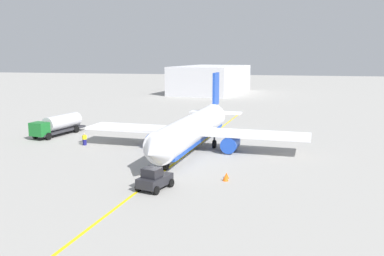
{
  "coord_description": "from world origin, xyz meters",
  "views": [
    {
      "loc": [
        53.95,
        11.59,
        12.83
      ],
      "look_at": [
        0.0,
        0.0,
        3.0
      ],
      "focal_mm": 39.37,
      "sensor_mm": 36.0,
      "label": 1
    }
  ],
  "objects_px": {
    "fuel_tanker": "(58,124)",
    "refueling_worker": "(85,140)",
    "safety_cone_nose": "(226,175)",
    "pushback_tug": "(154,179)",
    "airplane": "(193,130)",
    "safety_cone_wingtip": "(225,178)"
  },
  "relations": [
    {
      "from": "airplane",
      "to": "pushback_tug",
      "type": "height_order",
      "value": "airplane"
    },
    {
      "from": "fuel_tanker",
      "to": "pushback_tug",
      "type": "height_order",
      "value": "fuel_tanker"
    },
    {
      "from": "refueling_worker",
      "to": "safety_cone_nose",
      "type": "relative_size",
      "value": 2.74
    },
    {
      "from": "airplane",
      "to": "refueling_worker",
      "type": "height_order",
      "value": "airplane"
    },
    {
      "from": "refueling_worker",
      "to": "fuel_tanker",
      "type": "bearing_deg",
      "value": -128.98
    },
    {
      "from": "refueling_worker",
      "to": "safety_cone_nose",
      "type": "height_order",
      "value": "refueling_worker"
    },
    {
      "from": "fuel_tanker",
      "to": "safety_cone_nose",
      "type": "relative_size",
      "value": 17.1
    },
    {
      "from": "refueling_worker",
      "to": "safety_cone_wingtip",
      "type": "height_order",
      "value": "refueling_worker"
    },
    {
      "from": "fuel_tanker",
      "to": "refueling_worker",
      "type": "bearing_deg",
      "value": 51.02
    },
    {
      "from": "fuel_tanker",
      "to": "refueling_worker",
      "type": "height_order",
      "value": "fuel_tanker"
    },
    {
      "from": "pushback_tug",
      "to": "refueling_worker",
      "type": "height_order",
      "value": "pushback_tug"
    },
    {
      "from": "fuel_tanker",
      "to": "safety_cone_wingtip",
      "type": "distance_m",
      "value": 34.67
    },
    {
      "from": "fuel_tanker",
      "to": "safety_cone_nose",
      "type": "distance_m",
      "value": 34.18
    },
    {
      "from": "refueling_worker",
      "to": "safety_cone_wingtip",
      "type": "bearing_deg",
      "value": 59.94
    },
    {
      "from": "fuel_tanker",
      "to": "safety_cone_nose",
      "type": "xyz_separation_m",
      "value": [
        17.73,
        29.19,
        -1.41
      ]
    },
    {
      "from": "pushback_tug",
      "to": "refueling_worker",
      "type": "bearing_deg",
      "value": -137.28
    },
    {
      "from": "safety_cone_nose",
      "to": "pushback_tug",
      "type": "bearing_deg",
      "value": -51.2
    },
    {
      "from": "airplane",
      "to": "fuel_tanker",
      "type": "relative_size",
      "value": 3.02
    },
    {
      "from": "airplane",
      "to": "pushback_tug",
      "type": "relative_size",
      "value": 8.0
    },
    {
      "from": "pushback_tug",
      "to": "safety_cone_nose",
      "type": "height_order",
      "value": "pushback_tug"
    },
    {
      "from": "fuel_tanker",
      "to": "safety_cone_wingtip",
      "type": "xyz_separation_m",
      "value": [
        18.63,
        29.2,
        -1.39
      ]
    },
    {
      "from": "fuel_tanker",
      "to": "refueling_worker",
      "type": "distance_m",
      "value": 9.68
    }
  ]
}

